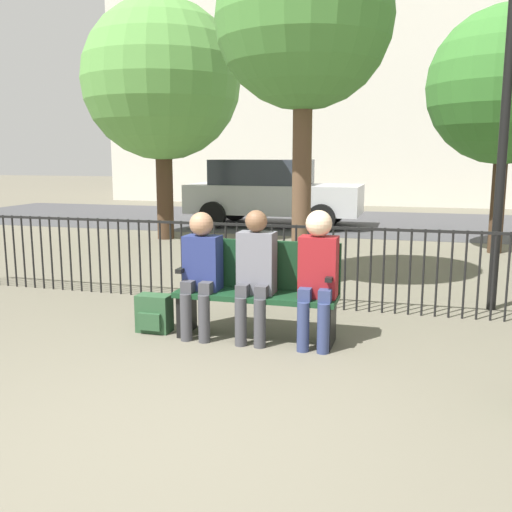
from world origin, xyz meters
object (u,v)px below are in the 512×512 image
object	(u,v)px
backpack	(154,314)
tree_3	(304,21)
seated_person_0	(201,267)
tree_0	(506,87)
seated_person_1	(255,269)
parked_car_0	(271,192)
tree_1	(162,81)
lamp_post	(508,74)
seated_person_2	(318,270)
park_bench	(258,287)

from	to	relation	value
backpack	tree_3	distance (m)	4.05
seated_person_0	tree_0	xyz separation A→B (m)	(3.33, 5.89, 2.20)
seated_person_0	tree_3	size ratio (longest dim) A/B	0.27
seated_person_1	parked_car_0	distance (m)	8.91
tree_1	parked_car_0	distance (m)	3.94
tree_3	parked_car_0	xyz separation A→B (m)	(-2.01, 6.36, -2.51)
backpack	parked_car_0	xyz separation A→B (m)	(-1.01, 8.68, 0.66)
tree_0	lamp_post	world-z (taller)	tree_0
seated_person_0	tree_3	distance (m)	3.57
seated_person_2	tree_3	bearing A→B (deg)	104.79
tree_1	parked_car_0	bearing A→B (deg)	60.13
backpack	tree_3	xyz separation A→B (m)	(1.01, 2.32, 3.17)
seated_person_1	tree_1	size ratio (longest dim) A/B	0.26
backpack	tree_1	size ratio (longest dim) A/B	0.08
parked_car_0	seated_person_0	bearing A→B (deg)	-80.14
seated_person_0	backpack	xyz separation A→B (m)	(-0.50, -0.01, -0.50)
backpack	parked_car_0	world-z (taller)	parked_car_0
tree_0	lamp_post	distance (m)	4.15
park_bench	parked_car_0	size ratio (longest dim) A/B	0.36
tree_1	parked_car_0	size ratio (longest dim) A/B	1.14
seated_person_2	backpack	bearing A→B (deg)	-179.69
backpack	tree_0	xyz separation A→B (m)	(3.83, 5.90, 2.70)
park_bench	lamp_post	size ratio (longest dim) A/B	0.39
parked_car_0	seated_person_2	bearing A→B (deg)	-73.17
tree_0	tree_1	bearing A→B (deg)	179.69
tree_0	parked_car_0	distance (m)	5.94
seated_person_0	seated_person_2	world-z (taller)	seated_person_2
seated_person_0	lamp_post	bearing A→B (deg)	32.44
seated_person_1	parked_car_0	world-z (taller)	parked_car_0
seated_person_1	backpack	world-z (taller)	seated_person_1
seated_person_2	tree_1	bearing A→B (deg)	125.33
park_bench	parked_car_0	xyz separation A→B (m)	(-2.04, 8.54, 0.36)
tree_3	lamp_post	size ratio (longest dim) A/B	1.15
seated_person_2	tree_3	xyz separation A→B (m)	(-0.61, 2.31, 2.64)
lamp_post	parked_car_0	size ratio (longest dim) A/B	0.93
seated_person_0	parked_car_0	size ratio (longest dim) A/B	0.29
seated_person_0	seated_person_2	bearing A→B (deg)	0.13
seated_person_2	lamp_post	distance (m)	3.08
seated_person_2	tree_1	xyz separation A→B (m)	(-4.20, 5.92, 2.48)
seated_person_1	backpack	size ratio (longest dim) A/B	3.31
seated_person_2	tree_3	world-z (taller)	tree_3
seated_person_0	seated_person_2	distance (m)	1.12
seated_person_1	tree_0	size ratio (longest dim) A/B	0.29
park_bench	tree_0	distance (m)	6.84
seated_person_0	backpack	world-z (taller)	seated_person_0
tree_0	backpack	bearing A→B (deg)	-122.98
park_bench	lamp_post	world-z (taller)	lamp_post
backpack	lamp_post	size ratio (longest dim) A/B	0.09
tree_3	lamp_post	distance (m)	2.49
seated_person_1	seated_person_2	bearing A→B (deg)	0.09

